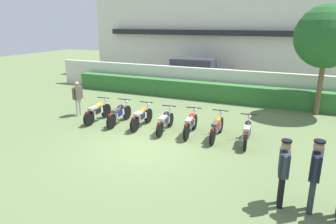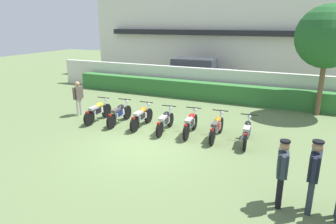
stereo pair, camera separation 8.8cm
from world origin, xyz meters
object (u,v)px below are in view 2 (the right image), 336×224
parked_car (196,73)px  motorcycle_in_row_1 (119,113)px  tree_near_inspector (328,37)px  motorcycle_in_row_6 (247,132)px  motorcycle_in_row_0 (98,111)px  inspector_person (78,96)px  motorcycle_in_row_3 (165,121)px  officer_1 (314,171)px  motorcycle_in_row_4 (190,123)px  motorcycle_in_row_5 (217,127)px  officer_0 (282,168)px  motorcycle_in_row_2 (142,117)px

parked_car → motorcycle_in_row_1: 8.48m
motorcycle_in_row_1 → tree_near_inspector: bearing=-60.9°
motorcycle_in_row_6 → motorcycle_in_row_1: bearing=84.4°
tree_near_inspector → motorcycle_in_row_6: 6.23m
parked_car → motorcycle_in_row_0: parked_car is taller
parked_car → inspector_person: (-2.79, -8.20, -0.01)m
parked_car → motorcycle_in_row_3: bearing=-81.5°
inspector_person → officer_1: bearing=-21.1°
motorcycle_in_row_4 → motorcycle_in_row_5: 1.01m
motorcycle_in_row_6 → officer_1: (2.03, -3.46, 0.58)m
parked_car → motorcycle_in_row_1: size_ratio=2.35×
parked_car → officer_0: bearing=-65.3°
motorcycle_in_row_2 → motorcycle_in_row_3: size_ratio=1.01×
motorcycle_in_row_5 → motorcycle_in_row_2: bearing=88.4°
motorcycle_in_row_3 → motorcycle_in_row_4: bearing=-90.3°
motorcycle_in_row_0 → officer_0: bearing=-114.7°
officer_0 → tree_near_inspector: bearing=-101.6°
officer_0 → officer_1: bearing=177.6°
motorcycle_in_row_2 → motorcycle_in_row_4: 2.11m
motorcycle_in_row_4 → motorcycle_in_row_6: bearing=-96.0°
parked_car → motorcycle_in_row_4: parked_car is taller
motorcycle_in_row_3 → motorcycle_in_row_5: size_ratio=0.94×
motorcycle_in_row_1 → motorcycle_in_row_4: 3.18m
motorcycle_in_row_1 → motorcycle_in_row_3: bearing=-95.5°
motorcycle_in_row_0 → officer_1: officer_1 is taller
inspector_person → officer_0: officer_0 is taller
motorcycle_in_row_2 → parked_car: bearing=2.5°
tree_near_inspector → motorcycle_in_row_3: (-5.47, -4.95, -3.09)m
officer_1 → parked_car: bearing=-54.9°
tree_near_inspector → officer_0: 8.81m
motorcycle_in_row_2 → tree_near_inspector: bearing=-55.2°
officer_0 → motorcycle_in_row_4: bearing=-50.3°
motorcycle_in_row_0 → motorcycle_in_row_6: motorcycle_in_row_0 is taller
motorcycle_in_row_1 → motorcycle_in_row_5: bearing=-93.0°
inspector_person → officer_0: 9.78m
motorcycle_in_row_6 → officer_1: 4.05m
parked_car → motorcycle_in_row_5: (3.76, -8.42, -0.49)m
motorcycle_in_row_0 → motorcycle_in_row_1: 1.03m
motorcycle_in_row_3 → officer_0: officer_0 is taller
motorcycle_in_row_6 → inspector_person: 7.67m
motorcycle_in_row_2 → motorcycle_in_row_3: (1.09, -0.07, -0.02)m
motorcycle_in_row_1 → motorcycle_in_row_4: size_ratio=1.06×
motorcycle_in_row_2 → motorcycle_in_row_5: (3.12, 0.04, -0.01)m
motorcycle_in_row_1 → inspector_person: bearing=80.2°
motorcycle_in_row_0 → motorcycle_in_row_2: size_ratio=1.01×
motorcycle_in_row_4 → officer_1: size_ratio=1.06×
tree_near_inspector → motorcycle_in_row_4: size_ratio=2.67×
officer_1 → motorcycle_in_row_5: bearing=-43.1°
motorcycle_in_row_2 → inspector_person: size_ratio=1.17×
motorcycle_in_row_1 → motorcycle_in_row_2: 1.07m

